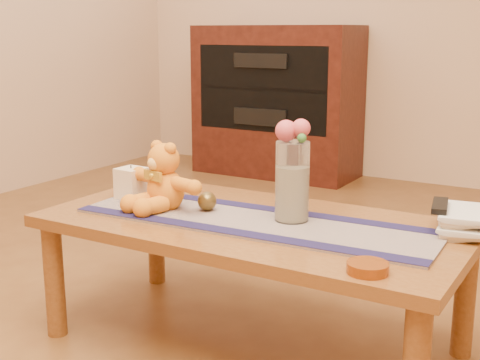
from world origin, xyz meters
The scene contains 30 objects.
floor centered at (0.00, 0.00, 0.00)m, with size 5.50×5.50×0.00m, color brown.
coffee_table_top centered at (0.00, 0.00, 0.43)m, with size 1.40×0.70×0.04m, color brown.
table_leg_fl centered at (-0.64, -0.29, 0.21)m, with size 0.07×0.07×0.41m, color brown.
table_leg_bl centered at (-0.64, 0.29, 0.21)m, with size 0.07×0.07×0.41m, color brown.
table_leg_br centered at (0.64, 0.29, 0.21)m, with size 0.07×0.07×0.41m, color brown.
persian_runner centered at (0.02, -0.02, 0.45)m, with size 1.20×0.35×0.01m, color #1A214A.
runner_border_near centered at (0.02, -0.17, 0.46)m, with size 1.20×0.06×0.00m, color #18143D.
runner_border_far centered at (0.01, 0.12, 0.46)m, with size 1.20×0.06×0.00m, color #18143D.
teddy_bear centered at (-0.33, -0.04, 0.57)m, with size 0.33×0.27×0.22m, color orange, non-canonical shape.
pillar_candle centered at (-0.51, 0.00, 0.51)m, with size 0.09×0.09×0.11m, color beige.
candle_wick centered at (-0.51, 0.00, 0.58)m, with size 0.00×0.00×0.01m, color black.
glass_vase centered at (0.12, 0.04, 0.59)m, with size 0.11×0.11×0.26m, color silver.
potpourri_fill centered at (0.12, 0.04, 0.55)m, with size 0.09×0.09×0.18m, color beige.
rose_left centered at (0.10, 0.03, 0.75)m, with size 0.07×0.07×0.07m, color #C24451.
rose_right centered at (0.15, 0.04, 0.76)m, with size 0.06×0.06×0.06m, color #C24451.
blue_flower_back centered at (0.13, 0.07, 0.75)m, with size 0.04×0.04×0.04m, color #4B59A2.
blue_flower_side centered at (0.09, 0.06, 0.74)m, with size 0.04×0.04×0.04m, color #4B59A2.
leaf_sprig centered at (0.16, 0.02, 0.74)m, with size 0.03×0.03×0.03m, color #33662D.
bronze_ball centered at (-0.18, -0.01, 0.49)m, with size 0.07×0.07×0.07m, color brown.
book_bottom centered at (0.56, 0.19, 0.46)m, with size 0.17×0.22×0.02m, color beige.
book_lower centered at (0.57, 0.19, 0.48)m, with size 0.16×0.22×0.02m, color beige.
book_upper centered at (0.55, 0.19, 0.50)m, with size 0.17×0.22×0.02m, color beige.
book_top centered at (0.57, 0.19, 0.52)m, with size 0.16×0.22×0.02m, color beige.
tv_remote centered at (0.56, 0.18, 0.54)m, with size 0.04×0.16×0.02m, color black.
amber_dish centered at (0.49, -0.27, 0.46)m, with size 0.11×0.11×0.03m, color #BF5914.
media_cabinet centered at (-1.20, 2.48, 0.55)m, with size 1.20×0.50×1.10m, color black.
cabinet_cavity centered at (-1.20, 2.25, 0.66)m, with size 1.02×0.03×0.61m, color black.
cabinet_shelf centered at (-1.20, 2.33, 0.66)m, with size 1.02×0.20×0.03m, color black.
stereo_upper centered at (-1.20, 2.35, 0.86)m, with size 0.42×0.28×0.10m, color black.
stereo_lower centered at (-1.20, 2.35, 0.46)m, with size 0.42×0.28×0.12m, color black.
Camera 1 is at (1.01, -1.80, 1.06)m, focal length 48.39 mm.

